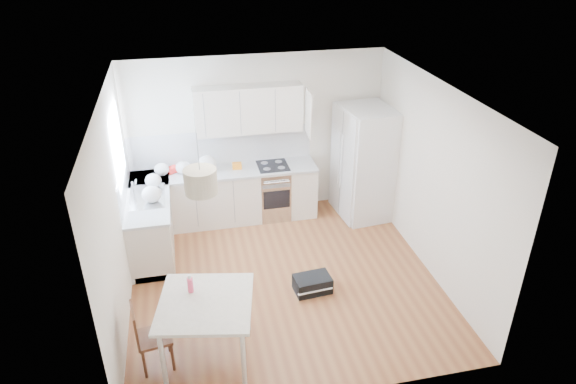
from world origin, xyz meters
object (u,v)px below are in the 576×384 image
object	(u,v)px
refrigerator	(365,163)
gym_bag	(312,284)
dining_table	(206,308)
dining_chair	(154,336)

from	to	relation	value
refrigerator	gym_bag	xyz separation A→B (m)	(-1.38, -1.89, -0.83)
gym_bag	dining_table	bearing A→B (deg)	-153.79
dining_chair	dining_table	bearing A→B (deg)	-8.34
dining_chair	gym_bag	xyz separation A→B (m)	(2.06, 0.90, -0.32)
gym_bag	dining_chair	bearing A→B (deg)	-161.61
dining_chair	gym_bag	distance (m)	2.27
refrigerator	gym_bag	size ratio (longest dim) A/B	3.86
refrigerator	dining_table	size ratio (longest dim) A/B	1.58
dining_table	gym_bag	distance (m)	1.82
dining_table	gym_bag	size ratio (longest dim) A/B	2.44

